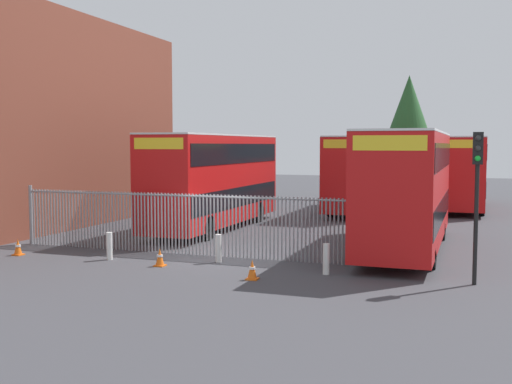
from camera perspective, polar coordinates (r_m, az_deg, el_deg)
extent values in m
plane|color=#3D3D42|center=(29.25, 2.65, -3.34)|extent=(100.00, 100.00, 0.00)
cylinder|color=gray|center=(25.92, -20.24, -2.16)|extent=(0.06, 0.06, 2.20)
cylinder|color=gray|center=(25.83, -20.00, -2.18)|extent=(0.06, 0.06, 2.20)
cylinder|color=gray|center=(25.74, -19.76, -2.19)|extent=(0.06, 0.06, 2.20)
cylinder|color=gray|center=(25.65, -19.52, -2.21)|extent=(0.06, 0.06, 2.20)
cylinder|color=gray|center=(25.57, -19.28, -2.22)|extent=(0.06, 0.06, 2.20)
cylinder|color=gray|center=(25.48, -19.04, -2.24)|extent=(0.06, 0.06, 2.20)
cylinder|color=gray|center=(25.39, -18.79, -2.25)|extent=(0.06, 0.06, 2.20)
cylinder|color=gray|center=(25.31, -18.55, -2.27)|extent=(0.06, 0.06, 2.20)
cylinder|color=gray|center=(25.22, -18.30, -2.29)|extent=(0.06, 0.06, 2.20)
cylinder|color=gray|center=(25.13, -18.05, -2.30)|extent=(0.06, 0.06, 2.20)
cylinder|color=gray|center=(25.05, -17.79, -2.32)|extent=(0.06, 0.06, 2.20)
cylinder|color=gray|center=(24.97, -17.54, -2.33)|extent=(0.06, 0.06, 2.20)
cylinder|color=gray|center=(24.88, -17.28, -2.35)|extent=(0.06, 0.06, 2.20)
cylinder|color=gray|center=(24.80, -17.03, -2.37)|extent=(0.06, 0.06, 2.20)
cylinder|color=gray|center=(24.72, -16.77, -2.38)|extent=(0.06, 0.06, 2.20)
cylinder|color=gray|center=(24.63, -16.51, -2.40)|extent=(0.06, 0.06, 2.20)
cylinder|color=gray|center=(24.55, -16.24, -2.42)|extent=(0.06, 0.06, 2.20)
cylinder|color=gray|center=(24.47, -15.98, -2.43)|extent=(0.06, 0.06, 2.20)
cylinder|color=gray|center=(24.39, -15.71, -2.45)|extent=(0.06, 0.06, 2.20)
cylinder|color=gray|center=(24.31, -15.44, -2.47)|extent=(0.06, 0.06, 2.20)
cylinder|color=gray|center=(24.23, -15.17, -2.48)|extent=(0.06, 0.06, 2.20)
cylinder|color=gray|center=(24.15, -14.90, -2.50)|extent=(0.06, 0.06, 2.20)
cylinder|color=gray|center=(24.07, -14.63, -2.52)|extent=(0.06, 0.06, 2.20)
cylinder|color=gray|center=(23.99, -14.35, -2.53)|extent=(0.06, 0.06, 2.20)
cylinder|color=gray|center=(23.92, -14.08, -2.55)|extent=(0.06, 0.06, 2.20)
cylinder|color=gray|center=(23.84, -13.80, -2.57)|extent=(0.06, 0.06, 2.20)
cylinder|color=gray|center=(23.76, -13.52, -2.58)|extent=(0.06, 0.06, 2.20)
cylinder|color=gray|center=(23.69, -13.24, -2.60)|extent=(0.06, 0.06, 2.20)
cylinder|color=gray|center=(23.61, -12.95, -2.62)|extent=(0.06, 0.06, 2.20)
cylinder|color=gray|center=(23.54, -12.67, -2.63)|extent=(0.06, 0.06, 2.20)
cylinder|color=gray|center=(23.46, -12.38, -2.65)|extent=(0.06, 0.06, 2.20)
cylinder|color=gray|center=(23.39, -12.09, -2.67)|extent=(0.06, 0.06, 2.20)
cylinder|color=gray|center=(23.32, -11.80, -2.69)|extent=(0.06, 0.06, 2.20)
cylinder|color=gray|center=(23.25, -11.50, -2.70)|extent=(0.06, 0.06, 2.20)
cylinder|color=gray|center=(23.17, -11.21, -2.72)|extent=(0.06, 0.06, 2.20)
cylinder|color=gray|center=(23.10, -10.91, -2.74)|extent=(0.06, 0.06, 2.20)
cylinder|color=gray|center=(23.03, -10.61, -2.75)|extent=(0.06, 0.06, 2.20)
cylinder|color=gray|center=(22.96, -10.31, -2.77)|extent=(0.06, 0.06, 2.20)
cylinder|color=gray|center=(22.89, -10.01, -2.79)|extent=(0.06, 0.06, 2.20)
cylinder|color=gray|center=(22.83, -9.71, -2.81)|extent=(0.06, 0.06, 2.20)
cylinder|color=gray|center=(22.76, -9.40, -2.82)|extent=(0.06, 0.06, 2.20)
cylinder|color=gray|center=(22.69, -9.09, -2.84)|extent=(0.06, 0.06, 2.20)
cylinder|color=gray|center=(22.62, -8.78, -2.86)|extent=(0.06, 0.06, 2.20)
cylinder|color=gray|center=(22.56, -8.47, -2.88)|extent=(0.06, 0.06, 2.20)
cylinder|color=gray|center=(22.49, -8.16, -2.89)|extent=(0.06, 0.06, 2.20)
cylinder|color=gray|center=(22.43, -7.84, -2.91)|extent=(0.06, 0.06, 2.20)
cylinder|color=gray|center=(22.36, -7.52, -2.93)|extent=(0.06, 0.06, 2.20)
cylinder|color=gray|center=(22.30, -7.21, -2.95)|extent=(0.06, 0.06, 2.20)
cylinder|color=gray|center=(22.24, -6.88, -2.96)|extent=(0.06, 0.06, 2.20)
cylinder|color=gray|center=(22.18, -6.56, -2.98)|extent=(0.06, 0.06, 2.20)
cylinder|color=gray|center=(22.12, -6.24, -3.00)|extent=(0.06, 0.06, 2.20)
cylinder|color=gray|center=(22.06, -5.91, -3.02)|extent=(0.06, 0.06, 2.20)
cylinder|color=gray|center=(22.00, -5.58, -3.04)|extent=(0.06, 0.06, 2.20)
cylinder|color=gray|center=(21.94, -5.25, -3.05)|extent=(0.06, 0.06, 2.20)
cylinder|color=gray|center=(21.88, -4.92, -3.07)|extent=(0.06, 0.06, 2.20)
cylinder|color=gray|center=(21.82, -4.59, -3.09)|extent=(0.06, 0.06, 2.20)
cylinder|color=gray|center=(21.77, -4.26, -3.11)|extent=(0.06, 0.06, 2.20)
cylinder|color=gray|center=(21.71, -3.92, -3.12)|extent=(0.06, 0.06, 2.20)
cylinder|color=gray|center=(21.66, -3.58, -3.14)|extent=(0.06, 0.06, 2.20)
cylinder|color=gray|center=(21.60, -3.24, -3.16)|extent=(0.06, 0.06, 2.20)
cylinder|color=gray|center=(21.55, -2.90, -3.18)|extent=(0.06, 0.06, 2.20)
cylinder|color=gray|center=(21.49, -2.55, -3.19)|extent=(0.06, 0.06, 2.20)
cylinder|color=gray|center=(21.44, -2.21, -3.21)|extent=(0.06, 0.06, 2.20)
cylinder|color=gray|center=(21.39, -1.86, -3.23)|extent=(0.06, 0.06, 2.20)
cylinder|color=gray|center=(21.34, -1.51, -3.25)|extent=(0.06, 0.06, 2.20)
cylinder|color=gray|center=(21.29, -1.16, -3.26)|extent=(0.06, 0.06, 2.20)
cylinder|color=gray|center=(21.24, -0.81, -3.28)|extent=(0.06, 0.06, 2.20)
cylinder|color=gray|center=(21.19, -0.46, -3.30)|extent=(0.06, 0.06, 2.20)
cylinder|color=gray|center=(21.15, -0.10, -3.31)|extent=(0.06, 0.06, 2.20)
cylinder|color=gray|center=(21.10, 0.25, -3.33)|extent=(0.06, 0.06, 2.20)
cylinder|color=gray|center=(21.05, 0.61, -3.35)|extent=(0.06, 0.06, 2.20)
cylinder|color=gray|center=(21.01, 0.97, -3.37)|extent=(0.06, 0.06, 2.20)
cylinder|color=gray|center=(20.97, 1.33, -3.38)|extent=(0.06, 0.06, 2.20)
cylinder|color=gray|center=(20.92, 1.70, -3.40)|extent=(0.06, 0.06, 2.20)
cylinder|color=gray|center=(20.88, 2.06, -3.42)|extent=(0.06, 0.06, 2.20)
cylinder|color=gray|center=(20.84, 2.43, -3.43)|extent=(0.06, 0.06, 2.20)
cylinder|color=gray|center=(20.80, 2.79, -3.45)|extent=(0.06, 0.06, 2.20)
cylinder|color=gray|center=(20.76, 3.16, -3.47)|extent=(0.06, 0.06, 2.20)
cylinder|color=gray|center=(20.72, 3.53, -3.48)|extent=(0.06, 0.06, 2.20)
cylinder|color=gray|center=(20.68, 3.90, -3.50)|extent=(0.06, 0.06, 2.20)
cylinder|color=gray|center=(20.64, 4.28, -3.52)|extent=(0.06, 0.06, 2.20)
cylinder|color=gray|center=(20.61, 4.65, -3.53)|extent=(0.06, 0.06, 2.20)
cylinder|color=gray|center=(20.57, 5.03, -3.55)|extent=(0.06, 0.06, 2.20)
cylinder|color=gray|center=(20.54, 5.40, -3.56)|extent=(0.06, 0.06, 2.20)
cylinder|color=gray|center=(20.50, 5.78, -3.58)|extent=(0.06, 0.06, 2.20)
cylinder|color=gray|center=(20.47, 6.16, -3.60)|extent=(0.06, 0.06, 2.20)
cylinder|color=gray|center=(20.44, 6.54, -3.61)|extent=(0.06, 0.06, 2.20)
cylinder|color=gray|center=(20.41, 6.92, -3.63)|extent=(0.06, 0.06, 2.20)
cylinder|color=gray|center=(20.38, 7.31, -3.64)|extent=(0.06, 0.06, 2.20)
cylinder|color=gray|center=(20.35, 7.69, -3.66)|extent=(0.06, 0.06, 2.20)
cylinder|color=gray|center=(20.32, 8.07, -3.67)|extent=(0.06, 0.06, 2.20)
cylinder|color=gray|center=(20.29, 8.46, -3.69)|extent=(0.06, 0.06, 2.20)
cylinder|color=gray|center=(20.27, 8.85, -3.70)|extent=(0.06, 0.06, 2.20)
cylinder|color=gray|center=(20.24, 9.24, -3.72)|extent=(0.06, 0.06, 2.20)
cylinder|color=gray|center=(20.22, 9.63, -3.73)|extent=(0.06, 0.06, 2.20)
cylinder|color=gray|center=(20.20, 10.02, -3.75)|extent=(0.06, 0.06, 2.20)
cylinder|color=gray|center=(20.17, 10.41, -3.76)|extent=(0.06, 0.06, 2.20)
cylinder|color=gray|center=(20.15, 10.80, -3.78)|extent=(0.06, 0.06, 2.20)
cylinder|color=gray|center=(20.13, 11.19, -3.79)|extent=(0.06, 0.06, 2.20)
cylinder|color=gray|center=(20.11, 11.59, -3.81)|extent=(0.06, 0.06, 2.20)
cylinder|color=gray|center=(20.09, 11.98, -3.82)|extent=(0.06, 0.06, 2.20)
cylinder|color=gray|center=(20.07, 12.37, -3.83)|extent=(0.06, 0.06, 2.20)
cylinder|color=gray|center=(20.06, 12.77, -3.85)|extent=(0.06, 0.06, 2.20)
cylinder|color=gray|center=(20.04, 13.17, -3.86)|extent=(0.06, 0.06, 2.20)
cylinder|color=gray|center=(20.03, 13.56, -3.87)|extent=(0.06, 0.06, 2.20)
cylinder|color=gray|center=(20.01, 13.96, -3.89)|extent=(0.06, 0.06, 2.20)
cylinder|color=gray|center=(20.00, 14.36, -3.90)|extent=(0.06, 0.06, 2.20)
cylinder|color=gray|center=(19.99, 14.76, -3.91)|extent=(0.06, 0.06, 2.20)
cylinder|color=gray|center=(21.80, -5.11, -0.40)|extent=(14.92, 0.07, 0.07)
cylinder|color=gray|center=(25.91, -20.25, -2.00)|extent=(0.14, 0.14, 2.35)
cylinder|color=gray|center=(19.98, 14.76, -3.70)|extent=(0.14, 0.14, 2.35)
cube|color=red|center=(23.52, 13.96, 0.40)|extent=(2.50, 10.80, 4.00)
cube|color=black|center=(23.59, 13.93, -1.54)|extent=(2.54, 10.37, 0.90)
cube|color=black|center=(23.47, 14.02, 3.32)|extent=(2.54, 10.37, 0.90)
cube|color=yellow|center=(18.15, 12.35, 4.49)|extent=(2.12, 0.12, 0.44)
cube|color=silver|center=(23.47, 14.05, 5.35)|extent=(2.50, 10.80, 0.08)
cylinder|color=black|center=(20.58, 9.86, -5.23)|extent=(0.30, 1.04, 1.04)
cylinder|color=black|center=(20.33, 16.01, -5.45)|extent=(0.30, 1.04, 1.04)
cylinder|color=black|center=(26.76, 12.19, -3.04)|extent=(0.30, 1.04, 1.04)
cylinder|color=black|center=(26.57, 16.90, -3.18)|extent=(0.30, 1.04, 1.04)
cube|color=red|center=(28.73, -3.85, 1.22)|extent=(2.50, 10.80, 4.00)
cube|color=black|center=(28.78, -3.84, -0.37)|extent=(2.54, 10.37, 0.90)
cube|color=black|center=(28.68, -3.86, 3.61)|extent=(2.54, 10.37, 0.90)
cube|color=yellow|center=(23.87, -9.03, 4.49)|extent=(2.12, 0.12, 0.44)
cube|color=silver|center=(28.68, -3.87, 5.27)|extent=(2.50, 10.80, 0.08)
cylinder|color=black|center=(26.38, -8.94, -3.10)|extent=(0.30, 1.04, 1.04)
cylinder|color=black|center=(25.41, -4.58, -3.35)|extent=(0.30, 1.04, 1.04)
cylinder|color=black|center=(32.03, -3.51, -1.73)|extent=(0.30, 1.04, 1.04)
cylinder|color=black|center=(31.23, 0.20, -1.88)|extent=(0.30, 1.04, 1.04)
cube|color=red|center=(36.78, 9.85, 1.86)|extent=(2.50, 10.80, 4.00)
cube|color=black|center=(36.82, 9.83, 0.62)|extent=(2.54, 10.37, 0.90)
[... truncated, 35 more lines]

